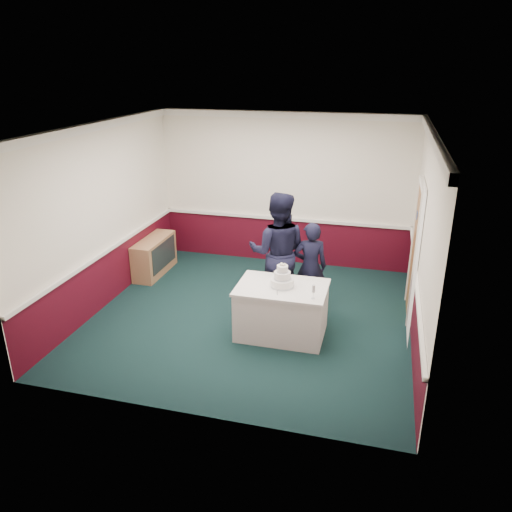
% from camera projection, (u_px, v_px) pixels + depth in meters
% --- Properties ---
extents(ground, '(5.00, 5.00, 0.00)m').
position_uv_depth(ground, '(251.00, 316.00, 8.09)').
color(ground, '#13292E').
rests_on(ground, ground).
extents(room_shell, '(5.00, 5.00, 3.00)m').
position_uv_depth(room_shell, '(266.00, 189.00, 7.91)').
color(room_shell, white).
rests_on(room_shell, ground).
extents(sideboard, '(0.41, 1.20, 0.70)m').
position_uv_depth(sideboard, '(155.00, 256.00, 9.63)').
color(sideboard, tan).
rests_on(sideboard, ground).
extents(cake_table, '(1.32, 0.92, 0.79)m').
position_uv_depth(cake_table, '(282.00, 310.00, 7.44)').
color(cake_table, white).
rests_on(cake_table, ground).
extents(wedding_cake, '(0.35, 0.35, 0.36)m').
position_uv_depth(wedding_cake, '(282.00, 279.00, 7.25)').
color(wedding_cake, white).
rests_on(wedding_cake, cake_table).
extents(cake_knife, '(0.07, 0.22, 0.00)m').
position_uv_depth(cake_knife, '(277.00, 292.00, 7.12)').
color(cake_knife, silver).
rests_on(cake_knife, cake_table).
extents(champagne_flute, '(0.05, 0.05, 0.21)m').
position_uv_depth(champagne_flute, '(314.00, 289.00, 6.87)').
color(champagne_flute, silver).
rests_on(champagne_flute, cake_table).
extents(person_man, '(1.03, 0.84, 1.98)m').
position_uv_depth(person_man, '(278.00, 252.00, 8.03)').
color(person_man, black).
rests_on(person_man, ground).
extents(person_woman, '(0.62, 0.49, 1.51)m').
position_uv_depth(person_woman, '(310.00, 267.00, 8.08)').
color(person_woman, black).
rests_on(person_woman, ground).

